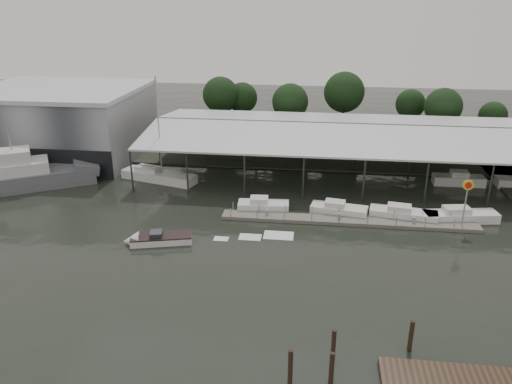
# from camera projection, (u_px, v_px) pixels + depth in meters

# --- Properties ---
(ground) EXTENTS (200.00, 200.00, 0.00)m
(ground) POSITION_uv_depth(u_px,v_px,m) (193.00, 258.00, 47.50)
(ground) COLOR black
(ground) RESTS_ON ground
(land_strip_far) EXTENTS (140.00, 30.00, 0.30)m
(land_strip_far) POSITION_uv_depth(u_px,v_px,m) (252.00, 140.00, 86.23)
(land_strip_far) COLOR #373B2C
(land_strip_far) RESTS_ON ground
(storage_warehouse) EXTENTS (24.50, 20.50, 10.50)m
(storage_warehouse) POSITION_uv_depth(u_px,v_px,m) (61.00, 122.00, 76.48)
(storage_warehouse) COLOR #959A9F
(storage_warehouse) RESTS_ON ground
(covered_boat_shed) EXTENTS (58.24, 24.00, 6.96)m
(covered_boat_shed) POSITION_uv_depth(u_px,v_px,m) (360.00, 129.00, 69.11)
(covered_boat_shed) COLOR silver
(covered_boat_shed) RESTS_ON ground
(floating_dock) EXTENTS (28.00, 2.00, 1.40)m
(floating_dock) POSITION_uv_depth(u_px,v_px,m) (348.00, 221.00, 54.91)
(floating_dock) COLOR slate
(floating_dock) RESTS_ON ground
(shell_fuel_sign) EXTENTS (1.10, 0.18, 5.55)m
(shell_fuel_sign) POSITION_uv_depth(u_px,v_px,m) (467.00, 195.00, 52.13)
(shell_fuel_sign) COLOR gray
(shell_fuel_sign) RESTS_ON ground
(grey_trawler) EXTENTS (17.69, 13.30, 8.84)m
(grey_trawler) POSITION_uv_depth(u_px,v_px,m) (26.00, 176.00, 64.68)
(grey_trawler) COLOR slate
(grey_trawler) RESTS_ON ground
(white_sailboat) EXTENTS (10.83, 5.46, 14.22)m
(white_sailboat) POSITION_uv_depth(u_px,v_px,m) (158.00, 176.00, 67.33)
(white_sailboat) COLOR white
(white_sailboat) RESTS_ON ground
(speedboat_underway) EXTENTS (17.51, 6.22, 2.00)m
(speedboat_underway) POSITION_uv_depth(u_px,v_px,m) (156.00, 239.00, 50.35)
(speedboat_underway) COLOR white
(speedboat_underway) RESTS_ON ground
(moored_cruiser_0) EXTENTS (5.99, 2.57, 1.70)m
(moored_cruiser_0) POSITION_uv_depth(u_px,v_px,m) (263.00, 206.00, 57.86)
(moored_cruiser_0) COLOR white
(moored_cruiser_0) RESTS_ON ground
(moored_cruiser_1) EXTENTS (6.62, 3.21, 1.70)m
(moored_cruiser_1) POSITION_uv_depth(u_px,v_px,m) (338.00, 210.00, 56.79)
(moored_cruiser_1) COLOR white
(moored_cruiser_1) RESTS_ON ground
(moored_cruiser_2) EXTENTS (7.61, 3.36, 1.70)m
(moored_cruiser_2) POSITION_uv_depth(u_px,v_px,m) (403.00, 214.00, 55.70)
(moored_cruiser_2) COLOR white
(moored_cruiser_2) RESTS_ON ground
(moored_cruiser_3) EXTENTS (8.35, 3.51, 1.70)m
(moored_cruiser_3) POSITION_uv_depth(u_px,v_px,m) (460.00, 216.00, 55.20)
(moored_cruiser_3) COLOR white
(moored_cruiser_3) RESTS_ON ground
(mooring_pilings) EXTENTS (8.46, 9.59, 3.33)m
(mooring_pilings) POSITION_uv_depth(u_px,v_px,m) (348.00, 379.00, 31.26)
(mooring_pilings) COLOR #332319
(mooring_pilings) RESTS_ON ground
(horizon_tree_line) EXTENTS (71.06, 12.16, 10.87)m
(horizon_tree_line) POSITION_uv_depth(u_px,v_px,m) (364.00, 101.00, 87.55)
(horizon_tree_line) COLOR #321F16
(horizon_tree_line) RESTS_ON ground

